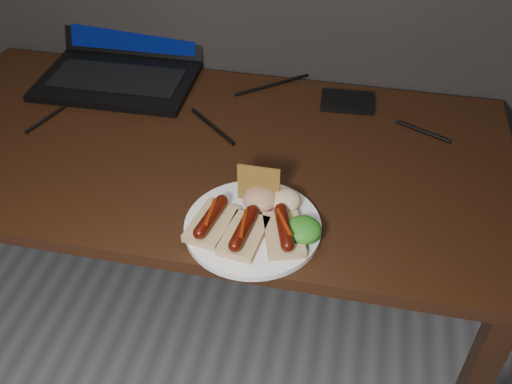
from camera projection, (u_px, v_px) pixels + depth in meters
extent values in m
cube|color=black|center=(204.00, 152.00, 1.32)|extent=(1.40, 0.70, 0.03)
cube|color=black|center=(47.00, 165.00, 1.89)|extent=(0.05, 0.05, 0.72)
cube|color=black|center=(450.00, 221.00, 1.69)|extent=(0.05, 0.05, 0.72)
cube|color=black|center=(117.00, 81.00, 1.52)|extent=(0.41, 0.27, 0.02)
cube|color=black|center=(117.00, 77.00, 1.51)|extent=(0.35, 0.15, 0.00)
cube|color=black|center=(133.00, 11.00, 1.57)|extent=(0.41, 0.10, 0.23)
cube|color=#060A3D|center=(133.00, 11.00, 1.57)|extent=(0.36, 0.08, 0.20)
cube|color=black|center=(347.00, 102.00, 1.44)|extent=(0.14, 0.10, 0.02)
cylinder|color=black|center=(213.00, 126.00, 1.37)|extent=(0.14, 0.13, 0.01)
cylinder|color=black|center=(273.00, 85.00, 1.51)|extent=(0.18, 0.15, 0.01)
cylinder|color=black|center=(423.00, 131.00, 1.35)|extent=(0.13, 0.07, 0.01)
cylinder|color=black|center=(56.00, 112.00, 1.41)|extent=(0.07, 0.19, 0.01)
cylinder|color=white|center=(253.00, 227.00, 1.11)|extent=(0.30, 0.30, 0.01)
cube|color=tan|center=(211.00, 224.00, 1.09)|extent=(0.09, 0.13, 0.02)
cylinder|color=#4A0E04|center=(211.00, 216.00, 1.08)|extent=(0.04, 0.10, 0.02)
sphere|color=#4A0E04|center=(200.00, 233.00, 1.05)|extent=(0.02, 0.02, 0.02)
sphere|color=#4A0E04|center=(222.00, 201.00, 1.11)|extent=(0.02, 0.02, 0.02)
cylinder|color=maroon|center=(211.00, 212.00, 1.07)|extent=(0.01, 0.07, 0.01)
cube|color=tan|center=(244.00, 236.00, 1.07)|extent=(0.08, 0.12, 0.02)
cylinder|color=#4A0E04|center=(244.00, 228.00, 1.06)|extent=(0.04, 0.10, 0.02)
sphere|color=#4A0E04|center=(235.00, 246.00, 1.02)|extent=(0.03, 0.02, 0.02)
sphere|color=#4A0E04|center=(252.00, 211.00, 1.09)|extent=(0.03, 0.02, 0.02)
cylinder|color=maroon|center=(244.00, 223.00, 1.05)|extent=(0.01, 0.07, 0.01)
cube|color=tan|center=(284.00, 235.00, 1.07)|extent=(0.10, 0.13, 0.02)
cylinder|color=#4A0E04|center=(284.00, 227.00, 1.06)|extent=(0.05, 0.10, 0.02)
sphere|color=#4A0E04|center=(287.00, 245.00, 1.02)|extent=(0.03, 0.02, 0.02)
sphere|color=#4A0E04|center=(281.00, 210.00, 1.09)|extent=(0.03, 0.02, 0.02)
cylinder|color=maroon|center=(284.00, 222.00, 1.05)|extent=(0.04, 0.07, 0.01)
cube|color=olive|center=(259.00, 184.00, 1.13)|extent=(0.09, 0.01, 0.08)
ellipsoid|color=#195E12|center=(303.00, 230.00, 1.06)|extent=(0.07, 0.07, 0.04)
ellipsoid|color=maroon|center=(260.00, 198.00, 1.13)|extent=(0.07, 0.07, 0.04)
ellipsoid|color=beige|center=(285.00, 200.00, 1.13)|extent=(0.06, 0.06, 0.04)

